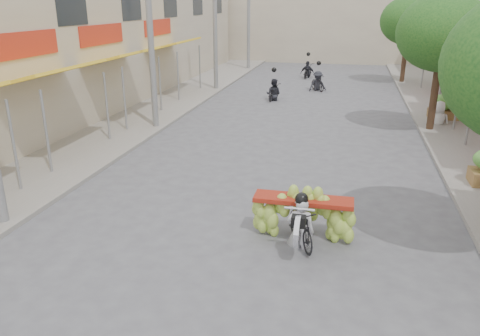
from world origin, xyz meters
name	(u,v)px	position (x,y,z in m)	size (l,w,h in m)	color
sidewalk_left	(149,110)	(-7.00, 15.00, 0.06)	(4.00, 60.00, 0.12)	gray
sidewalk_right	(467,126)	(7.00, 15.00, 0.06)	(4.00, 60.00, 0.12)	gray
shophouse_row_left	(34,46)	(-11.98, 13.98, 3.00)	(9.77, 40.00, 6.00)	#B3A68D
far_building	(328,19)	(0.00, 38.00, 3.50)	(20.00, 6.00, 7.00)	#B3A68D
utility_pole_mid	(150,26)	(-5.40, 12.00, 4.03)	(0.60, 0.24, 8.00)	slate
utility_pole_far	(215,18)	(-5.40, 21.00, 4.03)	(0.60, 0.24, 8.00)	slate
utility_pole_back	(249,14)	(-5.40, 30.00, 4.03)	(0.60, 0.24, 8.00)	slate
street_tree_mid	(443,33)	(5.40, 14.00, 3.78)	(3.40, 3.40, 5.25)	#3A2719
street_tree_far	(409,21)	(5.40, 26.00, 3.78)	(3.40, 3.40, 5.25)	#3A2719
produce_crate_far	(444,105)	(6.20, 16.00, 0.71)	(1.20, 0.88, 1.16)	olive
banana_motorbike	(302,212)	(1.36, 3.79, 0.69)	(2.20, 1.75, 2.03)	black
pedestrian	(441,101)	(5.87, 15.02, 1.05)	(0.94, 0.59, 1.85)	silver
bg_motorbike_a	(274,86)	(-1.67, 18.84, 0.77)	(0.85, 1.54, 1.95)	black
bg_motorbike_b	(318,76)	(0.38, 22.17, 0.87)	(1.19, 1.56, 1.95)	black
bg_motorbike_c	(308,66)	(-0.64, 26.91, 0.79)	(1.04, 1.72, 1.95)	black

